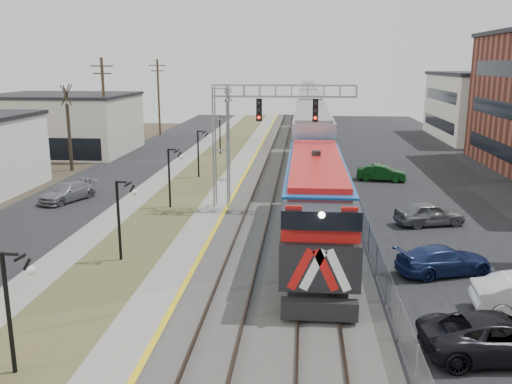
# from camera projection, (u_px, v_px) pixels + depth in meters

# --- Properties ---
(street_west) EXTENTS (7.00, 120.00, 0.04)m
(street_west) POSITION_uv_depth(u_px,v_px,m) (100.00, 183.00, 43.67)
(street_west) COLOR black
(street_west) RESTS_ON ground
(sidewalk) EXTENTS (2.00, 120.00, 0.08)m
(sidewalk) POSITION_uv_depth(u_px,v_px,m) (155.00, 184.00, 43.28)
(sidewalk) COLOR gray
(sidewalk) RESTS_ON ground
(grass_median) EXTENTS (4.00, 120.00, 0.06)m
(grass_median) POSITION_uv_depth(u_px,v_px,m) (192.00, 185.00, 43.03)
(grass_median) COLOR #50532C
(grass_median) RESTS_ON ground
(platform) EXTENTS (2.00, 120.00, 0.24)m
(platform) POSITION_uv_depth(u_px,v_px,m) (229.00, 184.00, 42.75)
(platform) COLOR gray
(platform) RESTS_ON ground
(ballast_bed) EXTENTS (8.00, 120.00, 0.20)m
(ballast_bed) POSITION_uv_depth(u_px,v_px,m) (292.00, 186.00, 42.32)
(ballast_bed) COLOR #595651
(ballast_bed) RESTS_ON ground
(parking_lot) EXTENTS (16.00, 120.00, 0.04)m
(parking_lot) POSITION_uv_depth(u_px,v_px,m) (450.00, 190.00, 41.31)
(parking_lot) COLOR black
(parking_lot) RESTS_ON ground
(platform_edge) EXTENTS (0.24, 120.00, 0.01)m
(platform_edge) POSITION_uv_depth(u_px,v_px,m) (240.00, 183.00, 42.64)
(platform_edge) COLOR gold
(platform_edge) RESTS_ON platform
(track_near) EXTENTS (1.58, 120.00, 0.15)m
(track_near) POSITION_uv_depth(u_px,v_px,m) (267.00, 183.00, 42.45)
(track_near) COLOR #2D2119
(track_near) RESTS_ON ballast_bed
(track_far) EXTENTS (1.58, 120.00, 0.15)m
(track_far) POSITION_uv_depth(u_px,v_px,m) (312.00, 184.00, 42.15)
(track_far) COLOR #2D2119
(track_far) RESTS_ON ballast_bed
(train) EXTENTS (3.00, 108.65, 5.33)m
(train) POSITION_uv_depth(u_px,v_px,m) (309.00, 113.00, 73.34)
(train) COLOR #134E9D
(train) RESTS_ON ground
(signal_gantry) EXTENTS (9.00, 1.07, 8.15)m
(signal_gantry) POSITION_uv_depth(u_px,v_px,m) (247.00, 125.00, 34.50)
(signal_gantry) COLOR gray
(signal_gantry) RESTS_ON ground
(lampposts) EXTENTS (0.14, 62.14, 4.00)m
(lampposts) POSITION_uv_depth(u_px,v_px,m) (121.00, 220.00, 26.37)
(lampposts) COLOR black
(lampposts) RESTS_ON ground
(fence) EXTENTS (0.04, 120.00, 1.60)m
(fence) POSITION_uv_depth(u_px,v_px,m) (347.00, 178.00, 41.80)
(fence) COLOR gray
(fence) RESTS_ON ground
(bare_trees) EXTENTS (12.30, 42.30, 5.95)m
(bare_trees) POSITION_uv_depth(u_px,v_px,m) (102.00, 143.00, 46.94)
(bare_trees) COLOR #382D23
(bare_trees) RESTS_ON ground
(car_lot_c) EXTENTS (5.34, 2.89, 1.42)m
(car_lot_c) POSITION_uv_depth(u_px,v_px,m) (500.00, 338.00, 17.64)
(car_lot_c) COLOR black
(car_lot_c) RESTS_ON ground
(car_lot_d) EXTENTS (4.79, 3.16, 1.29)m
(car_lot_d) POSITION_uv_depth(u_px,v_px,m) (444.00, 261.00, 24.69)
(car_lot_d) COLOR navy
(car_lot_d) RESTS_ON ground
(car_lot_e) EXTENTS (4.42, 2.72, 1.40)m
(car_lot_e) POSITION_uv_depth(u_px,v_px,m) (430.00, 214.00, 32.17)
(car_lot_e) COLOR slate
(car_lot_e) RESTS_ON ground
(car_lot_f) EXTENTS (4.13, 1.95, 1.31)m
(car_lot_f) POSITION_uv_depth(u_px,v_px,m) (381.00, 173.00, 44.40)
(car_lot_f) COLOR #0C3C11
(car_lot_f) RESTS_ON ground
(car_street_b) EXTENTS (3.35, 4.80, 1.29)m
(car_street_b) POSITION_uv_depth(u_px,v_px,m) (68.00, 192.00, 37.84)
(car_street_b) COLOR gray
(car_street_b) RESTS_ON ground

